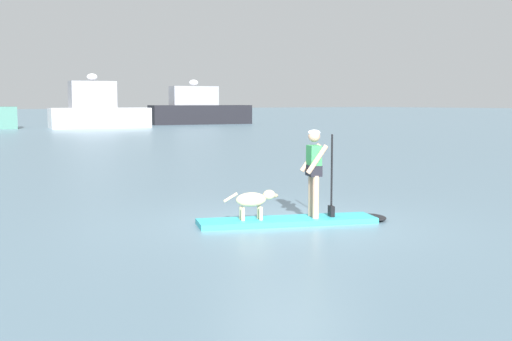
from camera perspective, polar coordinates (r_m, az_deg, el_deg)
ground_plane at (r=12.34m, az=2.67°, el=-4.55°), size 400.00×400.00×0.00m
paddleboard at (r=12.40m, az=3.70°, el=-4.28°), size 3.60×2.02×0.10m
person_paddler at (r=12.35m, az=5.03°, el=0.30°), size 0.68×0.59×1.62m
dog at (r=12.11m, az=-0.20°, el=-2.56°), size 0.97×0.46×0.54m
moored_boat_center at (r=59.18m, az=-13.37°, el=5.02°), size 8.76×4.15×4.63m
moored_boat_port at (r=66.95m, az=-4.90°, el=5.19°), size 10.51×4.07×4.41m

